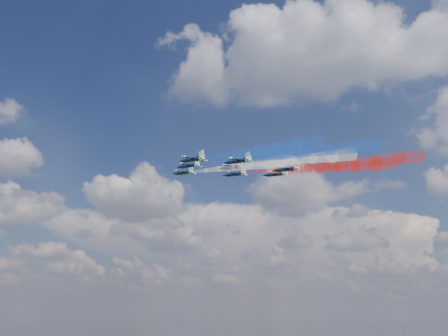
% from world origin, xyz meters
% --- Properties ---
extents(jet_lead, '(12.89, 11.87, 4.49)m').
position_xyz_m(jet_lead, '(-8.55, 15.42, 174.70)').
color(jet_lead, black).
extents(trail_lead, '(33.37, 17.31, 7.57)m').
position_xyz_m(trail_lead, '(11.45, 6.72, 172.23)').
color(trail_lead, white).
extents(jet_inner_left, '(12.89, 11.87, 4.49)m').
position_xyz_m(jet_inner_left, '(-1.64, 4.10, 173.20)').
color(jet_inner_left, black).
extents(trail_inner_left, '(33.37, 17.31, 7.57)m').
position_xyz_m(trail_inner_left, '(18.36, -4.60, 170.73)').
color(trail_inner_left, blue).
extents(jet_inner_right, '(12.89, 11.87, 4.49)m').
position_xyz_m(jet_inner_right, '(6.81, 20.66, 174.10)').
color(jet_inner_right, black).
extents(trail_inner_right, '(33.37, 17.31, 7.57)m').
position_xyz_m(trail_inner_right, '(26.81, 11.96, 171.63)').
color(trail_inner_right, red).
extents(jet_outer_left, '(12.89, 11.87, 4.49)m').
position_xyz_m(jet_outer_left, '(5.35, -8.90, 170.64)').
color(jet_outer_left, black).
extents(trail_outer_left, '(33.37, 17.31, 7.57)m').
position_xyz_m(trail_outer_left, '(25.35, -17.60, 168.17)').
color(trail_outer_left, blue).
extents(jet_center_third, '(12.89, 11.87, 4.49)m').
position_xyz_m(jet_center_third, '(10.40, 7.06, 172.29)').
color(jet_center_third, black).
extents(trail_center_third, '(33.37, 17.31, 7.57)m').
position_xyz_m(trail_center_third, '(30.40, -1.64, 169.82)').
color(trail_center_third, white).
extents(jet_outer_right, '(12.89, 11.87, 4.49)m').
position_xyz_m(jet_outer_right, '(18.93, 24.43, 173.88)').
color(jet_outer_right, black).
extents(trail_outer_right, '(33.37, 17.31, 7.57)m').
position_xyz_m(trail_outer_right, '(38.92, 15.73, 171.41)').
color(trail_outer_right, red).
extents(jet_rear_left, '(12.89, 11.87, 4.49)m').
position_xyz_m(jet_rear_left, '(16.64, -5.17, 170.08)').
color(jet_rear_left, black).
extents(trail_rear_left, '(33.37, 17.31, 7.57)m').
position_xyz_m(trail_rear_left, '(36.64, -13.87, 167.61)').
color(trail_rear_left, blue).
extents(jet_rear_right, '(12.89, 11.87, 4.49)m').
position_xyz_m(jet_rear_right, '(25.41, 11.69, 171.46)').
color(jet_rear_right, black).
extents(trail_rear_right, '(33.37, 17.31, 7.57)m').
position_xyz_m(trail_rear_right, '(45.41, 2.99, 168.99)').
color(trail_rear_right, red).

